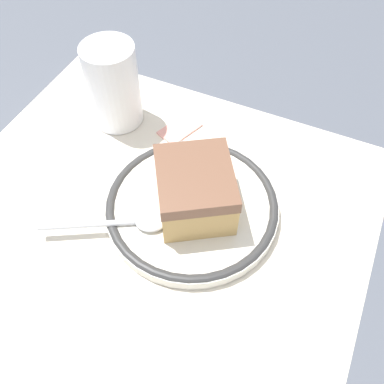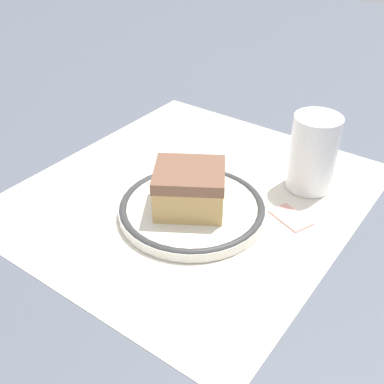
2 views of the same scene
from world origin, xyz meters
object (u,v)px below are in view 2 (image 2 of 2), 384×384
(cake_slice, at_px, (189,188))
(sugar_packet, at_px, (291,216))
(spoon, at_px, (183,174))
(plate, at_px, (192,208))
(napkin, at_px, (255,153))
(cup, at_px, (312,157))

(cake_slice, xyz_separation_m, sugar_packet, (0.07, -0.10, -0.04))
(spoon, bearing_deg, plate, -133.27)
(spoon, height_order, napkin, spoon)
(cake_slice, bearing_deg, spoon, 43.79)
(plate, relative_size, cup, 1.78)
(cup, xyz_separation_m, napkin, (0.03, 0.10, -0.04))
(napkin, bearing_deg, cake_slice, -176.87)
(cake_slice, bearing_deg, plate, -15.91)
(plate, distance_m, sugar_packet, 0.12)
(cake_slice, distance_m, cup, 0.17)
(spoon, distance_m, napkin, 0.14)
(cup, bearing_deg, napkin, 71.17)
(plate, xyz_separation_m, sugar_packet, (0.06, -0.10, -0.00))
(cake_slice, bearing_deg, napkin, 3.13)
(plate, height_order, napkin, plate)
(cake_slice, height_order, napkin, cake_slice)
(spoon, relative_size, cup, 1.19)
(cake_slice, xyz_separation_m, spoon, (0.05, 0.05, -0.02))
(napkin, bearing_deg, plate, -176.46)
(plate, height_order, cup, cup)
(plate, bearing_deg, cake_slice, 164.09)
(spoon, distance_m, cup, 0.17)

